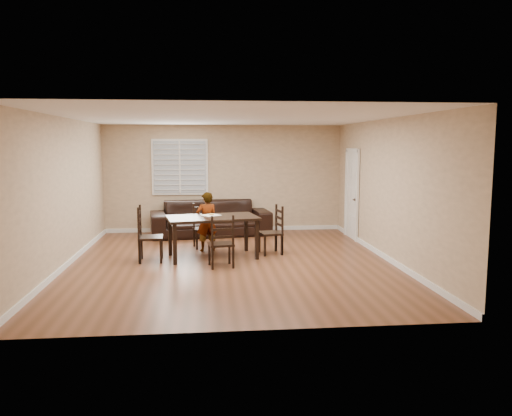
# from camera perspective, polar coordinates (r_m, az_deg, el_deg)

# --- Properties ---
(ground) EXTENTS (7.00, 7.00, 0.00)m
(ground) POSITION_cam_1_polar(r_m,az_deg,el_deg) (9.48, -2.87, -6.23)
(ground) COLOR brown
(ground) RESTS_ON ground
(room) EXTENTS (6.04, 7.04, 2.72)m
(room) POSITION_cam_1_polar(r_m,az_deg,el_deg) (9.40, -2.78, 4.80)
(room) COLOR #CEB18B
(room) RESTS_ON ground
(dining_table) EXTENTS (1.88, 1.27, 0.81)m
(dining_table) POSITION_cam_1_polar(r_m,az_deg,el_deg) (9.79, -5.00, -1.48)
(dining_table) COLOR black
(dining_table) RESTS_ON ground
(chair_near) EXTENTS (0.50, 0.47, 0.95)m
(chair_near) POSITION_cam_1_polar(r_m,az_deg,el_deg) (10.90, -6.08, -2.16)
(chair_near) COLOR black
(chair_near) RESTS_ON ground
(chair_far) EXTENTS (0.49, 0.47, 0.97)m
(chair_far) POSITION_cam_1_polar(r_m,az_deg,el_deg) (8.96, -3.90, -4.15)
(chair_far) COLOR black
(chair_far) RESTS_ON ground
(chair_left) EXTENTS (0.47, 0.50, 1.06)m
(chair_left) POSITION_cam_1_polar(r_m,az_deg,el_deg) (9.69, -12.70, -3.18)
(chair_left) COLOR black
(chair_left) RESTS_ON ground
(chair_right) EXTENTS (0.49, 0.51, 0.99)m
(chair_right) POSITION_cam_1_polar(r_m,az_deg,el_deg) (10.16, 2.31, -2.72)
(chair_right) COLOR black
(chair_right) RESTS_ON ground
(child) EXTENTS (0.52, 0.41, 1.24)m
(child) POSITION_cam_1_polar(r_m,az_deg,el_deg) (10.42, -5.65, -1.56)
(child) COLOR gray
(child) RESTS_ON ground
(napkin) EXTENTS (0.46, 0.46, 0.00)m
(napkin) POSITION_cam_1_polar(r_m,az_deg,el_deg) (9.97, -5.22, -0.81)
(napkin) COLOR white
(napkin) RESTS_ON dining_table
(donut) EXTENTS (0.09, 0.09, 0.03)m
(donut) POSITION_cam_1_polar(r_m,az_deg,el_deg) (9.97, -5.10, -0.69)
(donut) COLOR #C19245
(donut) RESTS_ON napkin
(sofa) EXTENTS (2.99, 1.48, 0.84)m
(sofa) POSITION_cam_1_polar(r_m,az_deg,el_deg) (12.27, -5.22, -1.16)
(sofa) COLOR black
(sofa) RESTS_ON ground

